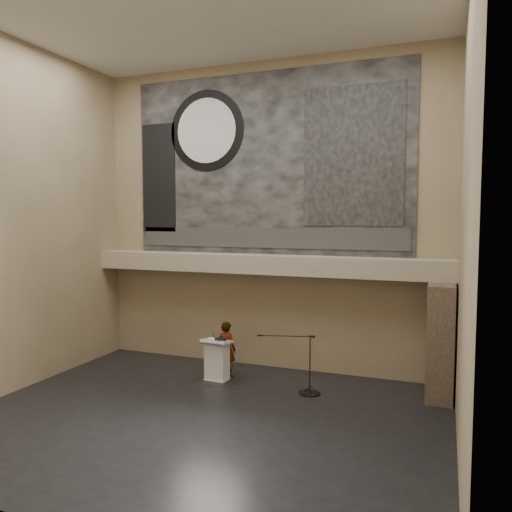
% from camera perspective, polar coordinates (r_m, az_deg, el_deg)
% --- Properties ---
extents(floor, '(10.00, 10.00, 0.00)m').
position_cam_1_polar(floor, '(11.10, -6.22, -17.96)').
color(floor, black).
rests_on(floor, ground).
extents(ceiling, '(10.00, 10.00, 0.00)m').
position_cam_1_polar(ceiling, '(11.12, -6.63, 27.03)').
color(ceiling, silver).
rests_on(ceiling, wall_back).
extents(wall_back, '(10.00, 0.02, 8.50)m').
position_cam_1_polar(wall_back, '(13.94, 1.18, 4.55)').
color(wall_back, '#836D53').
rests_on(wall_back, floor).
extents(wall_front, '(10.00, 0.02, 8.50)m').
position_cam_1_polar(wall_front, '(6.96, -21.79, 4.33)').
color(wall_front, '#836D53').
rests_on(wall_front, floor).
extents(wall_left, '(0.02, 8.00, 8.50)m').
position_cam_1_polar(wall_left, '(13.32, -25.95, 4.11)').
color(wall_left, '#836D53').
rests_on(wall_left, floor).
extents(wall_right, '(0.02, 8.00, 8.50)m').
position_cam_1_polar(wall_right, '(9.12, 22.81, 4.25)').
color(wall_right, '#836D53').
rests_on(wall_right, floor).
extents(soffit, '(10.00, 0.80, 0.50)m').
position_cam_1_polar(soffit, '(13.62, 0.60, -0.93)').
color(soffit, '#9F927B').
rests_on(soffit, wall_back).
extents(sprinkler_left, '(0.04, 0.04, 0.06)m').
position_cam_1_polar(sprinkler_left, '(14.24, -5.52, -1.85)').
color(sprinkler_left, '#B2893D').
rests_on(sprinkler_left, soffit).
extents(sprinkler_right, '(0.04, 0.04, 0.06)m').
position_cam_1_polar(sprinkler_right, '(13.07, 8.37, -2.44)').
color(sprinkler_right, '#B2893D').
rests_on(sprinkler_right, soffit).
extents(banner, '(8.00, 0.05, 5.00)m').
position_cam_1_polar(banner, '(13.99, 1.15, 10.50)').
color(banner, black).
rests_on(banner, wall_back).
extents(banner_text_strip, '(7.76, 0.02, 0.55)m').
position_cam_1_polar(banner_text_strip, '(13.88, 1.08, 2.07)').
color(banner_text_strip, '#2B2B2B').
rests_on(banner_text_strip, banner).
extents(banner_clock_rim, '(2.30, 0.02, 2.30)m').
position_cam_1_polar(banner_clock_rim, '(14.79, -5.68, 14.06)').
color(banner_clock_rim, black).
rests_on(banner_clock_rim, banner).
extents(banner_clock_face, '(1.84, 0.02, 1.84)m').
position_cam_1_polar(banner_clock_face, '(14.77, -5.72, 14.07)').
color(banner_clock_face, silver).
rests_on(banner_clock_face, banner).
extents(banner_building_print, '(2.60, 0.02, 3.60)m').
position_cam_1_polar(banner_building_print, '(13.34, 11.02, 11.14)').
color(banner_building_print, black).
rests_on(banner_building_print, banner).
extents(banner_brick_print, '(1.10, 0.02, 3.20)m').
position_cam_1_polar(banner_brick_print, '(15.41, -11.03, 8.74)').
color(banner_brick_print, black).
rests_on(banner_brick_print, banner).
extents(stone_pier, '(0.60, 1.40, 2.70)m').
position_cam_1_polar(stone_pier, '(12.60, 20.34, -9.03)').
color(stone_pier, '#413328').
rests_on(stone_pier, floor).
extents(lectern, '(0.74, 0.55, 1.13)m').
position_cam_1_polar(lectern, '(13.10, -4.48, -11.85)').
color(lectern, silver).
rests_on(lectern, floor).
extents(binder, '(0.35, 0.30, 0.04)m').
position_cam_1_polar(binder, '(12.92, -4.04, -9.48)').
color(binder, black).
rests_on(binder, lectern).
extents(papers, '(0.25, 0.33, 0.00)m').
position_cam_1_polar(papers, '(13.03, -5.13, -9.44)').
color(papers, silver).
rests_on(papers, lectern).
extents(speaker_person, '(0.60, 0.44, 1.49)m').
position_cam_1_polar(speaker_person, '(13.42, -3.37, -10.60)').
color(speaker_person, silver).
rests_on(speaker_person, floor).
extents(mic_stand, '(1.47, 0.62, 1.43)m').
position_cam_1_polar(mic_stand, '(12.41, 5.94, -14.43)').
color(mic_stand, black).
rests_on(mic_stand, floor).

